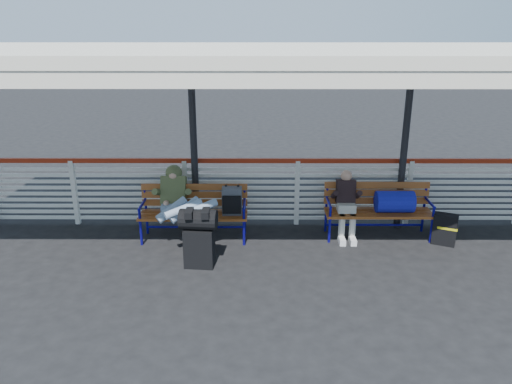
{
  "coord_description": "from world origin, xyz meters",
  "views": [
    {
      "loc": [
        -0.7,
        -6.55,
        3.53
      ],
      "look_at": [
        -0.73,
        1.0,
        0.93
      ],
      "focal_mm": 35.0,
      "sensor_mm": 36.0,
      "label": 1
    }
  ],
  "objects_px": {
    "luggage_stack": "(199,236)",
    "traveler_man": "(182,205)",
    "bench_right": "(387,203)",
    "companion_person": "(346,204)",
    "suitcase_side": "(445,229)",
    "bench_left": "(206,205)"
  },
  "relations": [
    {
      "from": "suitcase_side",
      "to": "companion_person",
      "type": "bearing_deg",
      "value": -165.72
    },
    {
      "from": "bench_right",
      "to": "companion_person",
      "type": "xyz_separation_m",
      "value": [
        -0.69,
        -0.0,
        -0.01
      ]
    },
    {
      "from": "luggage_stack",
      "to": "bench_left",
      "type": "relative_size",
      "value": 0.51
    },
    {
      "from": "suitcase_side",
      "to": "traveler_man",
      "type": "bearing_deg",
      "value": -153.54
    },
    {
      "from": "bench_left",
      "to": "traveler_man",
      "type": "xyz_separation_m",
      "value": [
        -0.35,
        -0.35,
        0.14
      ]
    },
    {
      "from": "bench_right",
      "to": "traveler_man",
      "type": "xyz_separation_m",
      "value": [
        -3.41,
        -0.42,
        0.13
      ]
    },
    {
      "from": "bench_right",
      "to": "companion_person",
      "type": "distance_m",
      "value": 0.69
    },
    {
      "from": "luggage_stack",
      "to": "bench_right",
      "type": "height_order",
      "value": "bench_right"
    },
    {
      "from": "traveler_man",
      "to": "companion_person",
      "type": "xyz_separation_m",
      "value": [
        2.72,
        0.42,
        -0.14
      ]
    },
    {
      "from": "bench_right",
      "to": "bench_left",
      "type": "bearing_deg",
      "value": -178.55
    },
    {
      "from": "suitcase_side",
      "to": "luggage_stack",
      "type": "bearing_deg",
      "value": -143.66
    },
    {
      "from": "luggage_stack",
      "to": "traveler_man",
      "type": "relative_size",
      "value": 0.56
    },
    {
      "from": "luggage_stack",
      "to": "companion_person",
      "type": "bearing_deg",
      "value": 30.41
    },
    {
      "from": "luggage_stack",
      "to": "bench_left",
      "type": "bearing_deg",
      "value": 95.32
    },
    {
      "from": "bench_left",
      "to": "companion_person",
      "type": "bearing_deg",
      "value": 1.83
    },
    {
      "from": "luggage_stack",
      "to": "traveler_man",
      "type": "xyz_separation_m",
      "value": [
        -0.35,
        0.69,
        0.24
      ]
    },
    {
      "from": "luggage_stack",
      "to": "traveler_man",
      "type": "height_order",
      "value": "traveler_man"
    },
    {
      "from": "bench_left",
      "to": "traveler_man",
      "type": "height_order",
      "value": "traveler_man"
    },
    {
      "from": "traveler_man",
      "to": "suitcase_side",
      "type": "distance_m",
      "value": 4.35
    },
    {
      "from": "companion_person",
      "to": "suitcase_side",
      "type": "distance_m",
      "value": 1.66
    },
    {
      "from": "bench_left",
      "to": "traveler_man",
      "type": "distance_m",
      "value": 0.51
    },
    {
      "from": "bench_left",
      "to": "companion_person",
      "type": "distance_m",
      "value": 2.37
    }
  ]
}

